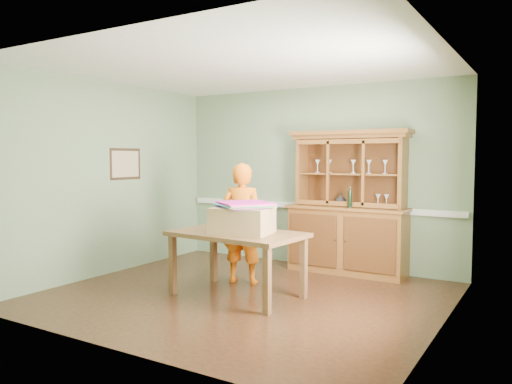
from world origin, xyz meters
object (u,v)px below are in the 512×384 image
Objects in this scene: china_hutch at (348,223)px; dining_table at (237,240)px; person at (242,223)px; cardboard_box at (242,221)px.

china_hutch is 1.26× the size of dining_table.
person is (-0.30, 0.58, 0.11)m from dining_table.
person is at bearing 121.68° from dining_table.
person is at bearing 122.78° from cardboard_box.
dining_table is 2.47× the size of cardboard_box.
cardboard_box is 0.79m from person.
dining_table is 1.02× the size of person.
dining_table is (-0.68, -1.84, -0.04)m from china_hutch.
china_hutch is 1.60m from person.
china_hutch is at bearing 74.10° from dining_table.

